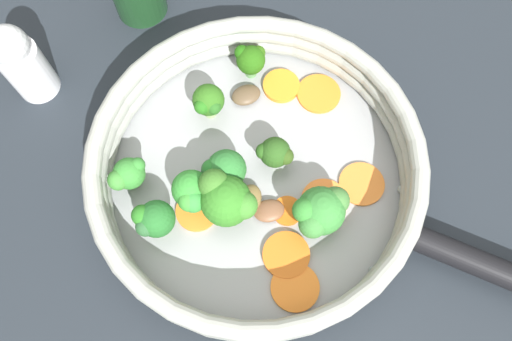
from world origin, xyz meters
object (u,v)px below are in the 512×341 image
Objects in this scene: carrot_slice_4 at (319,94)px; broccoli_floret_1 at (251,59)px; mushroom_piece_0 at (269,211)px; broccoli_floret_6 at (226,199)px; broccoli_floret_7 at (128,174)px; mushroom_piece_2 at (248,95)px; carrot_slice_0 at (281,86)px; broccoli_floret_3 at (275,153)px; broccoli_floret_8 at (208,102)px; carrot_slice_5 at (324,201)px; broccoli_floret_0 at (153,219)px; skillet at (256,178)px; carrot_slice_2 at (362,184)px; carrot_slice_6 at (286,255)px; salt_shaker at (22,62)px; broccoli_floret_5 at (320,211)px; carrot_slice_7 at (295,287)px; carrot_slice_1 at (197,211)px; broccoli_floret_4 at (191,193)px; broccoli_floret_2 at (224,171)px; mushroom_piece_1 at (249,199)px; carrot_slice_3 at (287,211)px.

broccoli_floret_1 is at bearing -117.41° from carrot_slice_4.
broccoli_floret_1 reaches higher than mushroom_piece_0.
broccoli_floret_6 reaches higher than broccoli_floret_7.
broccoli_floret_1 is 0.04m from mushroom_piece_2.
broccoli_floret_1 is at bearing -126.03° from carrot_slice_0.
broccoli_floret_7 is at bearing -60.19° from carrot_slice_0.
broccoli_floret_8 reaches higher than broccoli_floret_3.
broccoli_floret_0 is at bearing -87.42° from carrot_slice_5.
skillet is 0.10m from carrot_slice_2.
salt_shaker is at bearing -132.18° from carrot_slice_6.
broccoli_floret_5 reaches higher than broccoli_floret_3.
carrot_slice_1 is at bearing -134.88° from carrot_slice_7.
broccoli_floret_8 reaches higher than carrot_slice_2.
broccoli_floret_3 is 0.08m from broccoli_floret_8.
broccoli_floret_8 is 0.19m from salt_shaker.
broccoli_floret_6 reaches higher than carrot_slice_0.
carrot_slice_2 is 0.17m from broccoli_floret_8.
carrot_slice_5 is 0.16m from broccoli_floret_0.
skillet is 0.09m from broccoli_floret_8.
carrot_slice_7 is at bearing 42.61° from broccoli_floret_4.
broccoli_floret_1 is at bearing 133.89° from broccoli_floret_8.
carrot_slice_6 is (0.06, -0.08, 0.00)m from carrot_slice_2.
carrot_slice_4 is 0.20m from carrot_slice_7.
broccoli_floret_4 is (-0.06, -0.08, 0.02)m from carrot_slice_6.
broccoli_floret_1 is 0.15m from mushroom_piece_0.
salt_shaker reaches higher than carrot_slice_7.
broccoli_floret_6 is 0.60× the size of salt_shaker.
broccoli_floret_1 is at bearing 179.87° from mushroom_piece_0.
broccoli_floret_0 is 0.08m from broccoli_floret_2.
carrot_slice_0 is at bearing 173.70° from carrot_slice_6.
broccoli_floret_5 reaches higher than carrot_slice_6.
broccoli_floret_7 is (0.01, -0.14, 0.00)m from broccoli_floret_3.
broccoli_floret_8 is 0.10m from mushroom_piece_1.
mushroom_piece_2 is at bearing 78.37° from salt_shaker.
carrot_slice_5 is 1.17× the size of broccoli_floret_3.
mushroom_piece_2 is (-0.07, -0.02, -0.02)m from broccoli_floret_3.
carrot_slice_0 is 0.15m from broccoli_floret_4.
carrot_slice_0 is 0.12m from broccoli_floret_2.
broccoli_floret_0 is 1.48× the size of mushroom_piece_2.
carrot_slice_0 is at bearing 158.48° from skillet.
carrot_slice_3 is 0.04m from broccoli_floret_5.
broccoli_floret_7 reaches higher than carrot_slice_7.
carrot_slice_1 is 1.01× the size of broccoli_floret_1.
carrot_slice_7 is at bearing 59.45° from broccoli_floret_0.
broccoli_floret_7 is (-0.04, -0.18, 0.02)m from carrot_slice_5.
broccoli_floret_6 is at bearing -135.53° from carrot_slice_6.
carrot_slice_2 is 0.82× the size of broccoli_floret_5.
broccoli_floret_6 is at bearing 66.95° from broccoli_floret_7.
broccoli_floret_2 is 0.23m from salt_shaker.
carrot_slice_1 is 0.72× the size of broccoli_floret_6.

